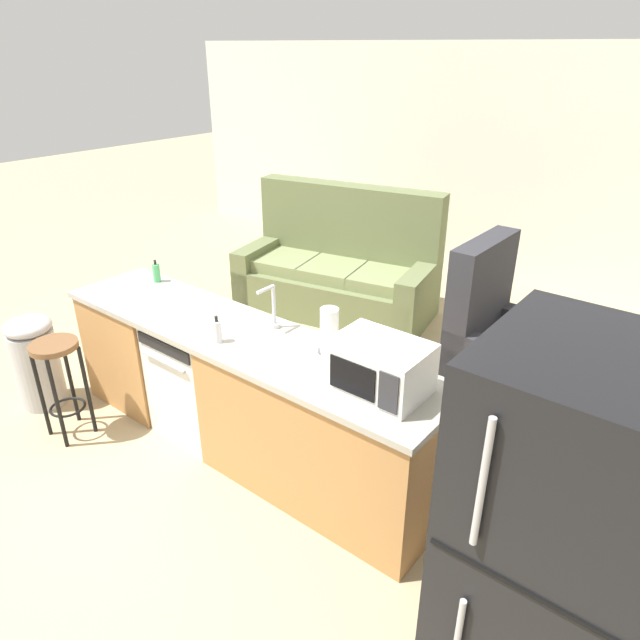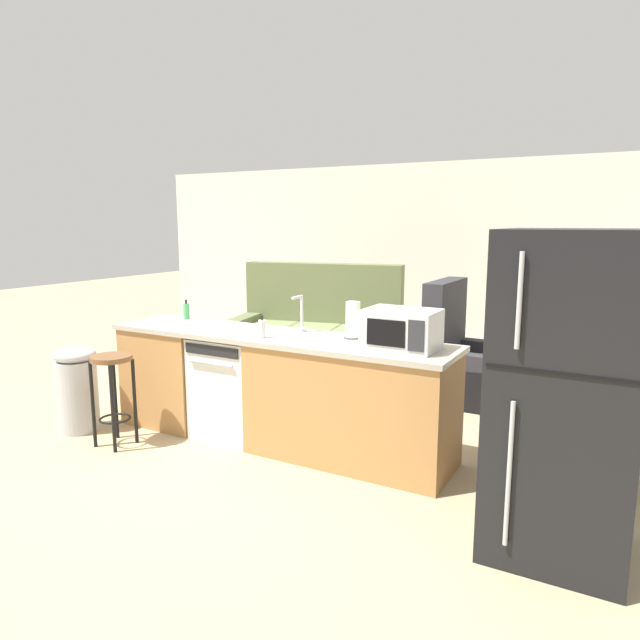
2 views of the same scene
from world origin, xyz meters
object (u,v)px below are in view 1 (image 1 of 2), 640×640
dishwasher (203,376)px  armchair (497,344)px  microwave (379,367)px  bar_stool (59,369)px  stove_range (613,490)px  trash_bin (36,360)px  soap_bottle (217,331)px  refrigerator (559,569)px  couch (340,272)px  paper_towel_roll (329,331)px  dish_soap_bottle (156,273)px

dishwasher → armchair: bearing=53.4°
microwave → bar_stool: bearing=-162.7°
stove_range → trash_bin: (-3.83, -1.15, -0.07)m
trash_bin → soap_bottle: bearing=14.9°
dishwasher → microwave: size_ratio=1.68×
microwave → soap_bottle: microwave is taller
refrigerator → couch: size_ratio=0.82×
microwave → couch: bearing=130.4°
paper_towel_roll → couch: bearing=125.1°
stove_range → refrigerator: 1.18m
dish_soap_bottle → armchair: size_ratio=0.15×
dishwasher → soap_bottle: bearing=-22.6°
dishwasher → armchair: (1.41, 1.90, -0.07)m
soap_bottle → armchair: armchair is taller
dish_soap_bottle → trash_bin: dish_soap_bottle is taller
trash_bin → armchair: 3.64m
soap_bottle → bar_stool: bearing=-154.9°
dishwasher → microwave: (1.47, -0.00, 0.62)m
dish_soap_bottle → couch: size_ratio=0.08×
dish_soap_bottle → bar_stool: (0.02, -0.90, -0.44)m
stove_range → armchair: 1.80m
refrigerator → microwave: bearing=154.1°
refrigerator → couch: 4.25m
armchair → refrigerator: bearing=-64.1°
dishwasher → refrigerator: refrigerator is taller
paper_towel_roll → bar_stool: (-1.71, -0.84, -0.50)m
refrigerator → trash_bin: refrigerator is taller
armchair → bar_stool: bearing=-129.2°
trash_bin → stove_range: bearing=16.7°
refrigerator → soap_bottle: 2.24m
trash_bin → dishwasher: bearing=25.9°
stove_range → dishwasher: bearing=-168.1°
couch → refrigerator: bearing=-42.7°
dishwasher → soap_bottle: size_ratio=4.77×
trash_bin → refrigerator: bearing=0.7°
stove_range → couch: (-3.10, 1.77, -0.06)m
paper_towel_roll → dish_soap_bottle: bearing=178.1°
dishwasher → refrigerator: (2.60, -0.55, 0.45)m
paper_towel_roll → dish_soap_bottle: 1.73m
refrigerator → trash_bin: 3.86m
refrigerator → paper_towel_roll: (-1.59, 0.71, 0.16)m
microwave → refrigerator: bearing=-25.9°
bar_stool → trash_bin: 0.57m
paper_towel_roll → stove_range: bearing=13.6°
couch → trash_bin: bearing=-104.1°
stove_range → dish_soap_bottle: dish_soap_bottle is taller
dishwasher → dish_soap_bottle: 0.93m
dishwasher → microwave: bearing=-0.1°
bar_stool → dish_soap_bottle: bearing=91.1°
dishwasher → paper_towel_roll: size_ratio=2.98×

